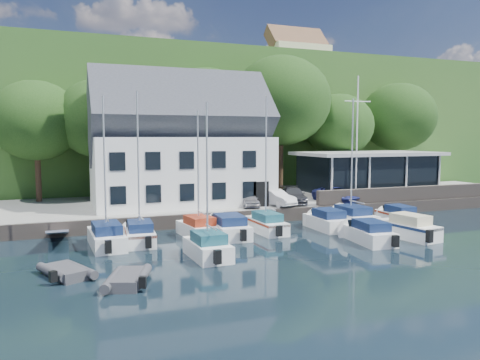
{
  "coord_description": "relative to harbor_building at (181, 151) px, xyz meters",
  "views": [
    {
      "loc": [
        -16.02,
        -21.24,
        6.49
      ],
      "look_at": [
        -4.6,
        9.0,
        3.53
      ],
      "focal_mm": 35.0,
      "sensor_mm": 36.0,
      "label": 1
    }
  ],
  "objects": [
    {
      "name": "boat_r1_4",
      "position": [
        3.79,
        -8.79,
        -1.06
      ],
      "size": [
        1.95,
        6.13,
        8.58
      ],
      "primitive_type": null,
      "rotation": [
        0.0,
        0.0,
        0.04
      ],
      "color": "white",
      "rests_on": "ground"
    },
    {
      "name": "ground",
      "position": [
        7.0,
        -16.5,
        -5.35
      ],
      "size": [
        180.0,
        180.0,
        0.0
      ],
      "primitive_type": "plane",
      "color": "black",
      "rests_on": "ground"
    },
    {
      "name": "seawall",
      "position": [
        19.0,
        -5.1,
        -3.75
      ],
      "size": [
        18.0,
        0.5,
        1.2
      ],
      "primitive_type": "cube",
      "color": "#5A4F48",
      "rests_on": "quay"
    },
    {
      "name": "car_white",
      "position": [
        6.83,
        -3.76,
        -3.7
      ],
      "size": [
        2.46,
        4.15,
        1.29
      ],
      "primitive_type": "imported",
      "rotation": [
        0.0,
        0.0,
        0.3
      ],
      "color": "silver",
      "rests_on": "quay"
    },
    {
      "name": "flagpole",
      "position": [
        14.35,
        -3.98,
        0.97
      ],
      "size": [
        2.55,
        0.2,
        10.64
      ],
      "primitive_type": null,
      "color": "white",
      "rests_on": "quay"
    },
    {
      "name": "gangway",
      "position": [
        -9.5,
        -7.5,
        -5.35
      ],
      "size": [
        1.2,
        6.0,
        1.4
      ],
      "primitive_type": null,
      "color": "silver",
      "rests_on": "ground"
    },
    {
      "name": "dinghy_1",
      "position": [
        -6.56,
        -17.14,
        -5.0
      ],
      "size": [
        2.66,
        3.38,
        0.69
      ],
      "primitive_type": null,
      "rotation": [
        0.0,
        0.0,
        -0.34
      ],
      "color": "#3A3A3F",
      "rests_on": "ground"
    },
    {
      "name": "boat_r1_7",
      "position": [
        14.38,
        -9.45,
        -4.64
      ],
      "size": [
        1.99,
        5.53,
        1.41
      ],
      "primitive_type": null,
      "rotation": [
        0.0,
        0.0,
        -0.05
      ],
      "color": "white",
      "rests_on": "ground"
    },
    {
      "name": "car_silver",
      "position": [
        4.64,
        -3.6,
        -3.79
      ],
      "size": [
        1.89,
        3.45,
        1.11
      ],
      "primitive_type": "imported",
      "rotation": [
        0.0,
        0.0,
        -0.18
      ],
      "color": "#A3A3A7",
      "rests_on": "quay"
    },
    {
      "name": "car_dgrey",
      "position": [
        8.8,
        -3.08,
        -3.7
      ],
      "size": [
        3.07,
        4.83,
        1.3
      ],
      "primitive_type": "imported",
      "rotation": [
        0.0,
        0.0,
        -0.3
      ],
      "color": "#323338",
      "rests_on": "quay"
    },
    {
      "name": "farmhouse",
      "position": [
        29.0,
        35.5,
        14.75
      ],
      "size": [
        10.4,
        7.0,
        8.2
      ],
      "primitive_type": null,
      "color": "beige",
      "rests_on": "hillside"
    },
    {
      "name": "harbor_building",
      "position": [
        0.0,
        0.0,
        0.0
      ],
      "size": [
        14.4,
        8.2,
        8.7
      ],
      "primitive_type": null,
      "color": "white",
      "rests_on": "quay"
    },
    {
      "name": "hillside",
      "position": [
        7.0,
        45.5,
        2.65
      ],
      "size": [
        160.0,
        75.0,
        16.0
      ],
      "primitive_type": "cube",
      "color": "#2C5A21",
      "rests_on": "ground"
    },
    {
      "name": "quay",
      "position": [
        7.0,
        1.0,
        -4.85
      ],
      "size": [
        60.0,
        13.0,
        1.0
      ],
      "primitive_type": "cube",
      "color": "gray",
      "rests_on": "ground"
    },
    {
      "name": "tree_1",
      "position": [
        -5.83,
        4.92,
        0.94
      ],
      "size": [
        7.74,
        7.74,
        10.58
      ],
      "primitive_type": null,
      "color": "black",
      "rests_on": "quay"
    },
    {
      "name": "car_blue",
      "position": [
        12.74,
        -3.44,
        -3.67
      ],
      "size": [
        2.2,
        4.17,
        1.36
      ],
      "primitive_type": "imported",
      "rotation": [
        0.0,
        0.0,
        0.17
      ],
      "color": "navy",
      "rests_on": "quay"
    },
    {
      "name": "boat_r1_3",
      "position": [
        0.93,
        -9.2,
        -4.62
      ],
      "size": [
        2.48,
        6.46,
        1.47
      ],
      "primitive_type": null,
      "rotation": [
        0.0,
        0.0,
        -0.05
      ],
      "color": "white",
      "rests_on": "ground"
    },
    {
      "name": "field_patch",
      "position": [
        15.0,
        53.5,
        10.8
      ],
      "size": [
        50.0,
        30.0,
        0.3
      ],
      "primitive_type": "cube",
      "color": "#5F6934",
      "rests_on": "hillside"
    },
    {
      "name": "boat_r2_3",
      "position": [
        8.49,
        -13.89,
        -4.65
      ],
      "size": [
        2.52,
        6.06,
        1.39
      ],
      "primitive_type": null,
      "rotation": [
        0.0,
        0.0,
        -0.1
      ],
      "color": "white",
      "rests_on": "ground"
    },
    {
      "name": "boat_r1_0",
      "position": [
        -6.8,
        -9.4,
        -0.83
      ],
      "size": [
        2.26,
        6.59,
        9.03
      ],
      "primitive_type": null,
      "rotation": [
        0.0,
        0.0,
        0.05
      ],
      "color": "white",
      "rests_on": "ground"
    },
    {
      "name": "tree_5",
      "position": [
        26.77,
        6.01,
        1.46
      ],
      "size": [
        8.51,
        8.51,
        11.62
      ],
      "primitive_type": null,
      "color": "black",
      "rests_on": "quay"
    },
    {
      "name": "boat_r1_1",
      "position": [
        -4.82,
        -9.2,
        -1.05
      ],
      "size": [
        2.24,
        5.81,
        8.6
      ],
      "primitive_type": null,
      "rotation": [
        0.0,
        0.0,
        -0.07
      ],
      "color": "white",
      "rests_on": "ground"
    },
    {
      "name": "boat_r1_5",
      "position": [
        8.26,
        -9.4,
        -4.62
      ],
      "size": [
        2.1,
        5.62,
        1.46
      ],
      "primitive_type": null,
      "rotation": [
        0.0,
        0.0,
        -0.01
      ],
      "color": "white",
      "rests_on": "ground"
    },
    {
      "name": "boat_r1_2",
      "position": [
        -0.91,
        -8.59,
        -1.11
      ],
      "size": [
        2.62,
        5.74,
        8.48
      ],
      "primitive_type": null,
      "rotation": [
        0.0,
        0.0,
        0.13
      ],
      "color": "white",
      "rests_on": "ground"
    },
    {
      "name": "boat_r2_4",
      "position": [
        11.65,
        -13.69,
        -4.56
      ],
      "size": [
        2.68,
        6.31,
        1.58
      ],
      "primitive_type": null,
      "rotation": [
        0.0,
        0.0,
        0.14
      ],
      "color": "white",
      "rests_on": "ground"
    },
    {
      "name": "quay_face",
      "position": [
        7.0,
        -5.5,
        -4.85
      ],
      "size": [
        60.0,
        0.3,
        1.0
      ],
      "primitive_type": "cube",
      "color": "#5A4F48",
      "rests_on": "ground"
    },
    {
      "name": "boat_r1_6",
      "position": [
        10.64,
        -8.79,
        -0.78
      ],
      "size": [
        2.41,
        6.29,
        9.14
      ],
      "primitive_type": null,
      "rotation": [
        0.0,
        0.0,
        0.03
      ],
      "color": "white",
      "rests_on": "ground"
    },
    {
      "name": "club_pavilion",
      "position": [
        18.0,
        -0.5,
        -2.3
      ],
      "size": [
        13.2,
        7.2,
        4.1
      ],
      "primitive_type": null,
      "color": "black",
      "rests_on": "quay"
    },
    {
      "name": "tree_3",
      "position": [
        11.61,
        5.17,
        2.47
      ],
      "size": [
        9.97,
        9.97,
        13.63
      ],
      "primitive_type": null,
      "color": "black",
      "rests_on": "quay"
    },
    {
      "name": "tree_2",
      "position": [
        4.0,
        5.9,
        1.71
      ],
      "size": [
        8.87,
        8.87,
        12.12
      ],
      "primitive_type": null,
      "color": "black",
      "rests_on": "quay"
    },
    {
      "name": "tree_4",
      "position": [
        18.4,
        5.2,
        0.69
      ],
      "size": [
        7.38,
        7.38,
        10.09
      ],
      "primitive_type": null,
      "color": "black",
      "rests_on": "quay"
    },
    {
      "name": "dinghy_0",
      "position": [
        -9.07,
        -14.97,
        -5.01
      ],
      "size": [
        2.77,
        3.35,
        0.67
      ],
      "primitive_type": null,
      "rotation": [
        0.0,
        0.0,
        0.42
      ],
      "color": "#3A3A3F",
      "rests_on": "ground"
    },
    {
      "name": "tree_0",
      "position": [
        -11.11,
        5.56,
        0.79
      ],
      "size": [
        7.52,
        7.52,
        10.27
      ],
      "primitive_type": null,
      "color": "black",
      "rests_on": "quay"
    },
    {
      "name": "boat_r2_1",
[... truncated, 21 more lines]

